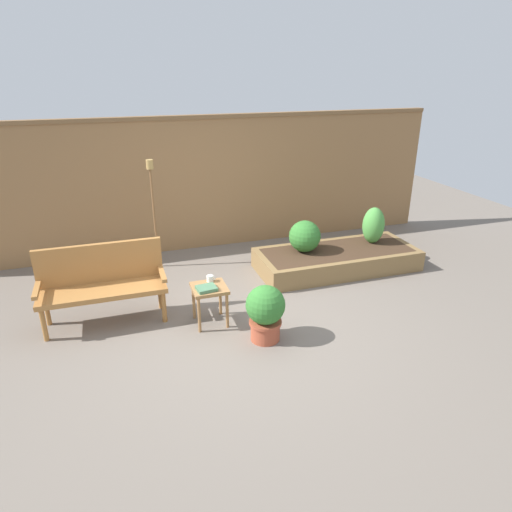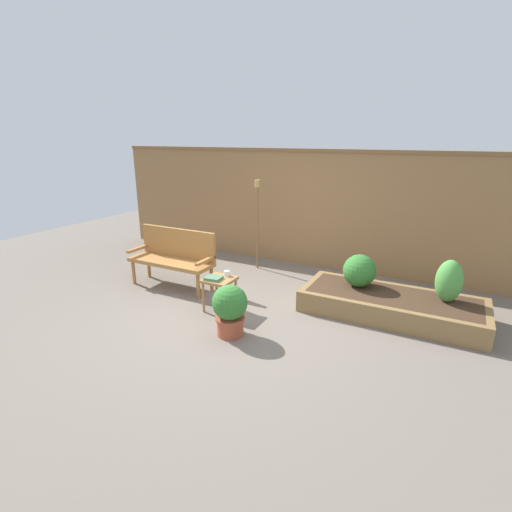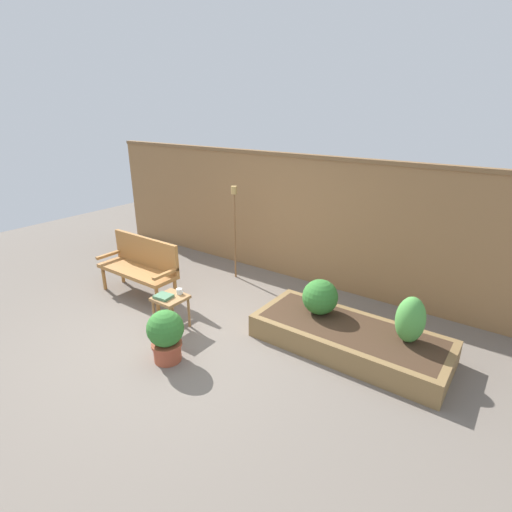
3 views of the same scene
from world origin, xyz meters
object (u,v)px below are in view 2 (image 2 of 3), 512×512
Objects in this scene: book_on_table at (214,278)px; tiki_torch at (257,208)px; shrub_near_bench at (360,271)px; shrub_far_corner at (449,281)px; potted_boxwood at (230,308)px; garden_bench at (174,254)px; side_table at (219,284)px; cup_on_table at (227,273)px.

tiki_torch is at bearing 93.45° from book_on_table.
shrub_far_corner reaches higher than shrub_near_bench.
shrub_far_corner is at bearing -13.95° from tiki_torch.
potted_boxwood is 2.85m from shrub_far_corner.
garden_bench is 1.72m from tiki_torch.
side_table is at bearing 132.88° from potted_boxwood.
shrub_near_bench is at bearing 54.01° from potted_boxwood.
garden_bench is 3.07× the size of shrub_near_bench.
shrub_near_bench is at bearing 30.05° from cup_on_table.
tiki_torch reaches higher than book_on_table.
side_table is 0.74m from potted_boxwood.
side_table is at bearing -159.12° from shrub_far_corner.
cup_on_table is at bearing -76.11° from tiki_torch.
garden_bench is 0.88× the size of tiki_torch.
cup_on_table is 2.95m from shrub_far_corner.
cup_on_table is at bearing -149.95° from shrub_near_bench.
shrub_near_bench reaches higher than potted_boxwood.
tiki_torch is at bearing 103.89° from cup_on_table.
shrub_far_corner reaches higher than side_table.
side_table is at bearing -108.13° from cup_on_table.
shrub_far_corner is 0.35× the size of tiki_torch.
side_table is 1.02× the size of shrub_near_bench.
shrub_near_bench reaches higher than side_table.
shrub_near_bench is (2.86, 0.61, -0.01)m from garden_bench.
potted_boxwood is (0.55, -0.47, -0.14)m from book_on_table.
potted_boxwood is 0.40× the size of tiki_torch.
shrub_near_bench is (1.64, 0.95, 0.02)m from cup_on_table.
shrub_far_corner is (2.88, 1.15, 0.08)m from book_on_table.
shrub_near_bench is 0.83× the size of shrub_far_corner.
potted_boxwood is 1.40× the size of shrub_near_bench.
shrub_near_bench is at bearing 180.00° from shrub_far_corner.
tiki_torch is (-3.22, 0.80, 0.54)m from shrub_far_corner.
side_table is 0.29× the size of tiki_torch.
cup_on_table is (1.22, -0.34, -0.03)m from garden_bench.
side_table is 0.18m from cup_on_table.
book_on_table is 0.39× the size of shrub_far_corner.
tiki_torch is at bearing 158.89° from shrub_near_bench.
book_on_table is 0.74m from potted_boxwood.
tiki_torch is (-0.43, 1.75, 0.61)m from cup_on_table.
potted_boxwood is at bearing -47.12° from side_table.
side_table is at bearing -21.78° from garden_bench.
shrub_near_bench is 1.15m from shrub_far_corner.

